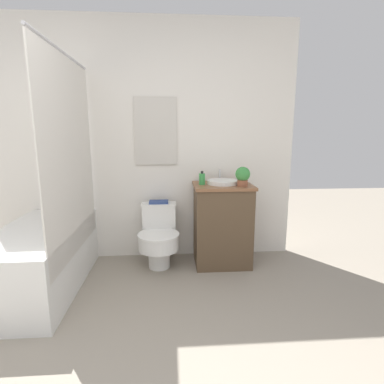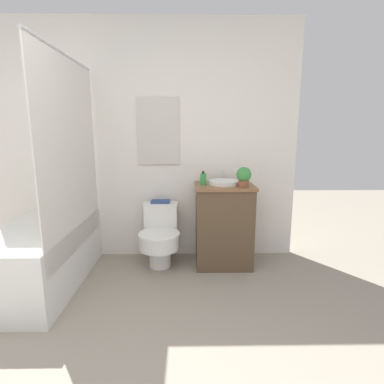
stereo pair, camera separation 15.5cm
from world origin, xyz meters
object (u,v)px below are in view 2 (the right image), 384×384
object	(u,v)px
sink	(224,182)
soap_bottle	(203,179)
toilet	(160,236)
book_on_tank	(161,202)
potted_plant	(244,176)

from	to	relation	value
sink	soap_bottle	size ratio (longest dim) A/B	2.56
toilet	soap_bottle	world-z (taller)	soap_bottle
toilet	book_on_tank	world-z (taller)	book_on_tank
toilet	potted_plant	bearing A→B (deg)	-6.79
soap_bottle	book_on_tank	xyz separation A→B (m)	(-0.44, 0.13, -0.26)
soap_bottle	potted_plant	bearing A→B (deg)	-16.62
toilet	soap_bottle	size ratio (longest dim) A/B	4.62
sink	soap_bottle	world-z (taller)	soap_bottle
toilet	soap_bottle	xyz separation A→B (m)	(0.44, 0.02, 0.59)
soap_bottle	potted_plant	size ratio (longest dim) A/B	0.72
soap_bottle	book_on_tank	world-z (taller)	soap_bottle
potted_plant	book_on_tank	xyz separation A→B (m)	(-0.83, 0.24, -0.31)
potted_plant	sink	bearing A→B (deg)	141.75
sink	potted_plant	distance (m)	0.23
potted_plant	book_on_tank	world-z (taller)	potted_plant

